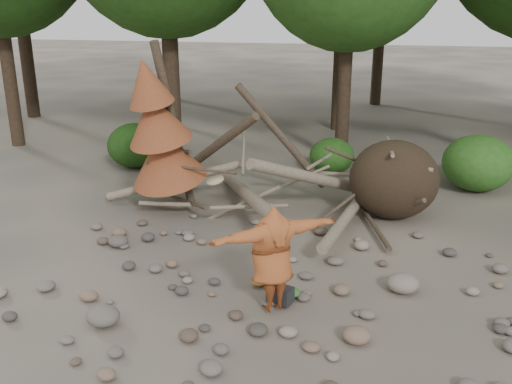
# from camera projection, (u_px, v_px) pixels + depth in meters

# --- Properties ---
(ground) EXTENTS (120.00, 120.00, 0.00)m
(ground) POSITION_uv_depth(u_px,v_px,m) (255.00, 287.00, 10.95)
(ground) COLOR #514C44
(ground) RESTS_ON ground
(deadfall_pile) EXTENTS (8.55, 5.24, 3.30)m
(deadfall_pile) POSITION_uv_depth(u_px,v_px,m) (370.00, 180.00, 14.17)
(deadfall_pile) COLOR #332619
(deadfall_pile) RESTS_ON ground
(dead_conifer) EXTENTS (2.06, 2.16, 4.35)m
(dead_conifer) POSITION_uv_depth(u_px,v_px,m) (160.00, 133.00, 13.99)
(dead_conifer) COLOR #4C3F30
(dead_conifer) RESTS_ON ground
(bush_left) EXTENTS (1.80, 1.80, 1.44)m
(bush_left) POSITION_uv_depth(u_px,v_px,m) (135.00, 145.00, 18.45)
(bush_left) COLOR #1E4612
(bush_left) RESTS_ON ground
(bush_mid) EXTENTS (1.40, 1.40, 1.12)m
(bush_mid) POSITION_uv_depth(u_px,v_px,m) (332.00, 156.00, 17.83)
(bush_mid) COLOR #285919
(bush_mid) RESTS_ON ground
(bush_right) EXTENTS (2.00, 2.00, 1.60)m
(bush_right) POSITION_uv_depth(u_px,v_px,m) (478.00, 163.00, 16.19)
(bush_right) COLOR #326920
(bush_right) RESTS_ON ground
(frisbee_thrower) EXTENTS (2.27, 1.93, 2.56)m
(frisbee_thrower) POSITION_uv_depth(u_px,v_px,m) (272.00, 258.00, 9.74)
(frisbee_thrower) COLOR #A44F25
(frisbee_thrower) RESTS_ON ground
(backpack) EXTENTS (0.51, 0.42, 0.29)m
(backpack) POSITION_uv_depth(u_px,v_px,m) (280.00, 297.00, 10.27)
(backpack) COLOR black
(backpack) RESTS_ON ground
(cloth_green) EXTENTS (0.44, 0.36, 0.16)m
(cloth_green) POSITION_uv_depth(u_px,v_px,m) (289.00, 294.00, 10.50)
(cloth_green) COLOR #376B2A
(cloth_green) RESTS_ON ground
(cloth_orange) EXTENTS (0.28, 0.23, 0.10)m
(cloth_orange) POSITION_uv_depth(u_px,v_px,m) (259.00, 285.00, 10.91)
(cloth_orange) COLOR #9D641B
(cloth_orange) RESTS_ON ground
(boulder_front_left) EXTENTS (0.57, 0.52, 0.34)m
(boulder_front_left) POSITION_uv_depth(u_px,v_px,m) (103.00, 316.00, 9.62)
(boulder_front_left) COLOR #665F55
(boulder_front_left) RESTS_ON ground
(boulder_front_right) EXTENTS (0.46, 0.41, 0.28)m
(boulder_front_right) POSITION_uv_depth(u_px,v_px,m) (357.00, 335.00, 9.13)
(boulder_front_right) COLOR #816450
(boulder_front_right) RESTS_ON ground
(boulder_mid_right) EXTENTS (0.60, 0.54, 0.36)m
(boulder_mid_right) POSITION_uv_depth(u_px,v_px,m) (403.00, 283.00, 10.70)
(boulder_mid_right) COLOR gray
(boulder_mid_right) RESTS_ON ground
(boulder_mid_left) EXTENTS (0.46, 0.41, 0.27)m
(boulder_mid_left) POSITION_uv_depth(u_px,v_px,m) (118.00, 241.00, 12.65)
(boulder_mid_left) COLOR #58504A
(boulder_mid_left) RESTS_ON ground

